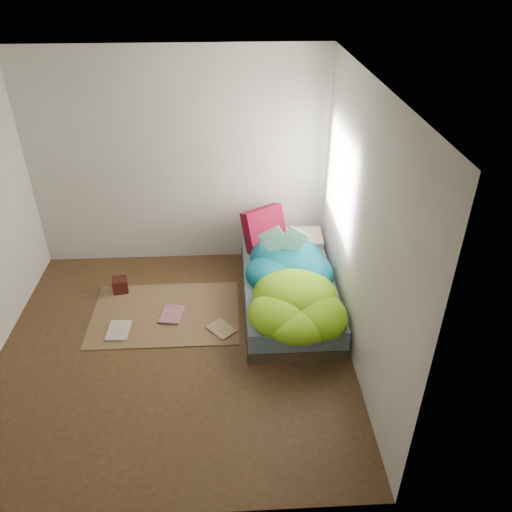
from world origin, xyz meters
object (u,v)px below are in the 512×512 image
Objects in this scene: wooden_box at (120,285)px; floor_book_b at (161,314)px; bed at (288,289)px; open_book at (284,233)px; floor_book_a at (108,331)px; pillow_magenta at (264,229)px.

wooden_box reaches higher than floor_book_b.
bed is 4.58× the size of open_book.
open_book reaches higher than bed.
floor_book_a is (-0.01, -0.73, -0.07)m from wooden_box.
wooden_box is 0.53× the size of floor_book_a.
floor_book_b is (-1.41, -0.20, -0.14)m from bed.
pillow_magenta is at bearing 45.61° from floor_book_b.
bed is at bearing -102.31° from pillow_magenta.
wooden_box is at bearing -179.16° from open_book.
pillow_magenta is 2.11m from floor_book_a.
open_book is at bearing -4.07° from wooden_box.
pillow_magenta reaches higher than bed.
floor_book_b is at bearing -176.70° from pillow_magenta.
floor_book_a is at bearing -90.96° from wooden_box.
bed is at bearing 15.33° from floor_book_a.
bed is at bearing -8.16° from wooden_box.
bed is 2.00m from floor_book_a.
pillow_magenta is 3.04× the size of wooden_box.
bed reaches higher than floor_book_b.
open_book is at bearing -102.25° from pillow_magenta.
open_book reaches higher than floor_book_b.
open_book is (0.18, -0.50, 0.22)m from pillow_magenta.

